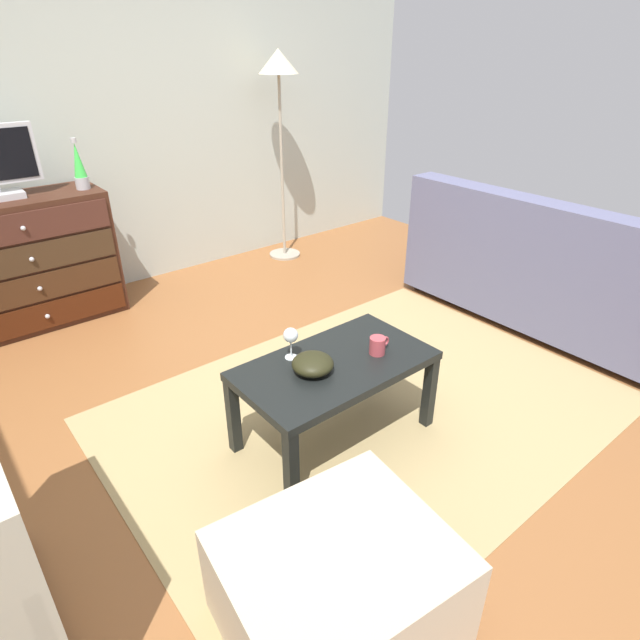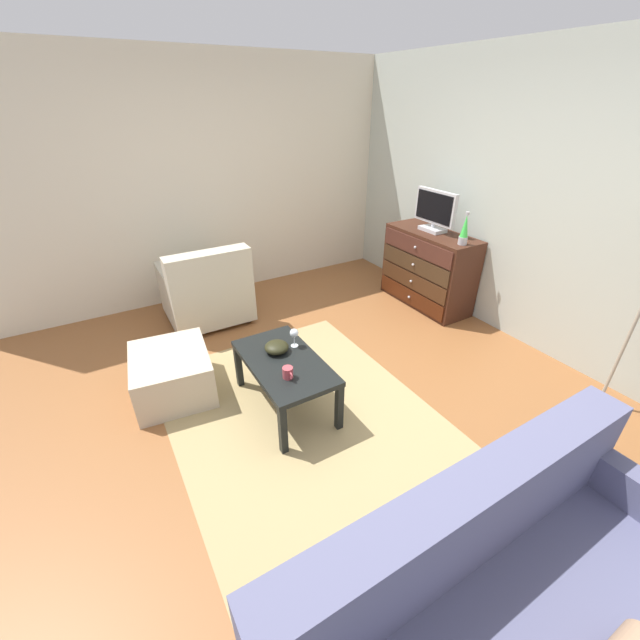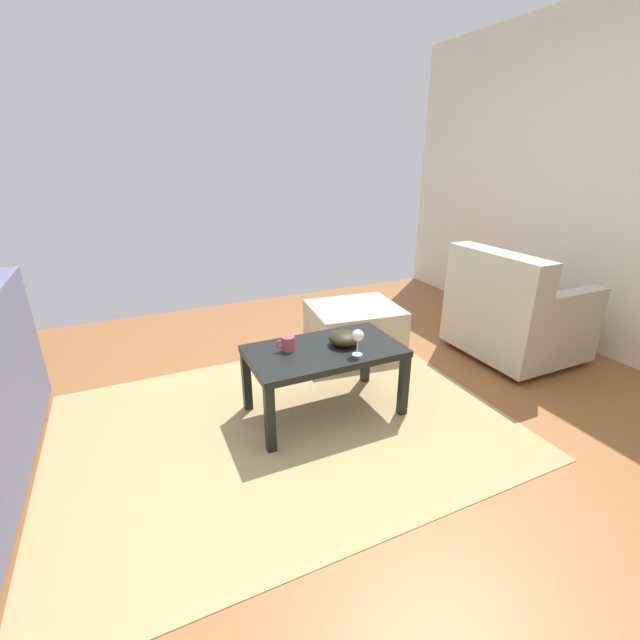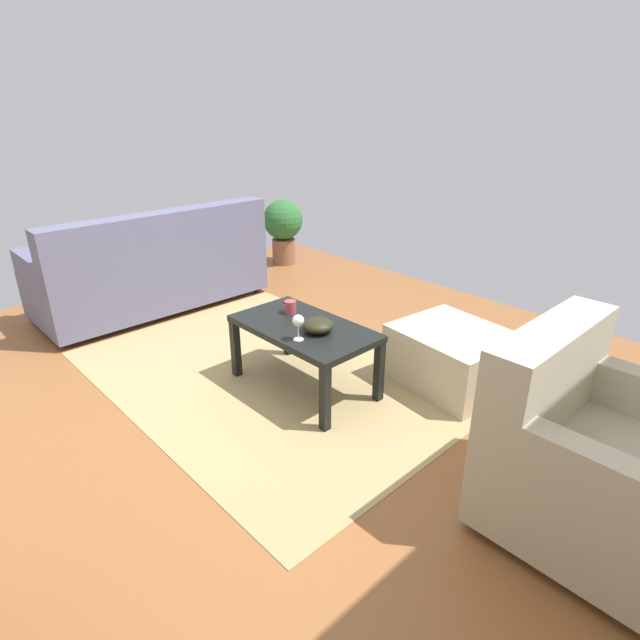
# 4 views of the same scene
# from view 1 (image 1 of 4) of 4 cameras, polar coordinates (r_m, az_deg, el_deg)

# --- Properties ---
(ground_plane) EXTENTS (5.56, 5.11, 0.05)m
(ground_plane) POSITION_cam_1_polar(r_m,az_deg,el_deg) (2.90, -0.38, -9.76)
(ground_plane) COLOR brown
(wall_accent_rear) EXTENTS (5.56, 0.12, 2.64)m
(wall_accent_rear) POSITION_cam_1_polar(r_m,az_deg,el_deg) (4.37, -21.30, 20.62)
(wall_accent_rear) COLOR #B7C0B3
(wall_accent_rear) RESTS_ON ground_plane
(area_rug) EXTENTS (2.60, 1.90, 0.01)m
(area_rug) POSITION_cam_1_polar(r_m,az_deg,el_deg) (2.87, 5.32, -9.61)
(area_rug) COLOR tan
(area_rug) RESTS_ON ground_plane
(dresser) EXTENTS (1.10, 0.49, 0.87)m
(dresser) POSITION_cam_1_polar(r_m,az_deg,el_deg) (4.05, -29.32, 5.42)
(dresser) COLOR #3F2115
(dresser) RESTS_ON ground_plane
(lava_lamp) EXTENTS (0.09, 0.09, 0.33)m
(lava_lamp) POSITION_cam_1_polar(r_m,az_deg,el_deg) (3.95, -24.75, 14.90)
(lava_lamp) COLOR #B7B7BC
(lava_lamp) RESTS_ON dresser
(coffee_table) EXTENTS (0.92, 0.52, 0.44)m
(coffee_table) POSITION_cam_1_polar(r_m,az_deg,el_deg) (2.47, 1.65, -5.73)
(coffee_table) COLOR black
(coffee_table) RESTS_ON ground_plane
(wine_glass) EXTENTS (0.07, 0.07, 0.16)m
(wine_glass) POSITION_cam_1_polar(r_m,az_deg,el_deg) (2.41, -3.21, -1.77)
(wine_glass) COLOR silver
(wine_glass) RESTS_ON coffee_table
(mug) EXTENTS (0.11, 0.08, 0.08)m
(mug) POSITION_cam_1_polar(r_m,az_deg,el_deg) (2.49, 6.31, -2.76)
(mug) COLOR #AE4148
(mug) RESTS_ON coffee_table
(bowl_decorative) EXTENTS (0.19, 0.19, 0.09)m
(bowl_decorative) POSITION_cam_1_polar(r_m,az_deg,el_deg) (2.34, -0.80, -4.80)
(bowl_decorative) COLOR black
(bowl_decorative) RESTS_ON coffee_table
(couch_large) EXTENTS (0.85, 1.94, 0.90)m
(couch_large) POSITION_cam_1_polar(r_m,az_deg,el_deg) (3.92, 23.54, 4.58)
(couch_large) COLOR #332319
(couch_large) RESTS_ON ground_plane
(ottoman) EXTENTS (0.77, 0.68, 0.38)m
(ottoman) POSITION_cam_1_polar(r_m,az_deg,el_deg) (1.91, 1.92, -27.13)
(ottoman) COLOR #C1B296
(ottoman) RESTS_ON ground_plane
(standing_lamp) EXTENTS (0.32, 0.32, 1.71)m
(standing_lamp) POSITION_cam_1_polar(r_m,az_deg,el_deg) (4.59, -4.48, 24.34)
(standing_lamp) COLOR #A59E8C
(standing_lamp) RESTS_ON ground_plane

